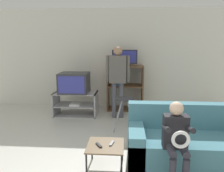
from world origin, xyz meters
TOP-DOWN VIEW (x-y plane):
  - wall_back at (0.00, 3.79)m, footprint 6.40×0.06m
  - tv_stand at (-0.73, 2.96)m, footprint 1.02×0.57m
  - television_main at (-0.76, 2.95)m, footprint 0.68×0.58m
  - media_shelf at (0.44, 3.48)m, footprint 0.91×0.48m
  - television_flat at (0.42, 3.47)m, footprint 0.63×0.20m
  - folding_stool at (0.45, 2.13)m, footprint 0.44×0.39m
  - snack_table at (0.20, 0.70)m, footprint 0.50×0.50m
  - remote_control_black at (0.12, 0.67)m, footprint 0.11×0.14m
  - remote_control_white at (0.29, 0.74)m, footprint 0.07×0.15m
  - couch at (1.39, 0.97)m, footprint 1.76×0.85m
  - person_standing_adult at (0.28, 2.85)m, footprint 0.53×0.20m
  - person_seated_child at (1.09, 0.48)m, footprint 0.33×0.43m

SIDE VIEW (x-z plane):
  - tv_stand at x=-0.73m, z-range 0.00..0.55m
  - couch at x=1.39m, z-range -0.13..0.69m
  - snack_table at x=0.20m, z-range 0.14..0.49m
  - remote_control_black at x=0.12m, z-range 0.35..0.37m
  - remote_control_white at x=0.29m, z-range 0.35..0.37m
  - folding_stool at x=0.45m, z-range 0.20..0.85m
  - media_shelf at x=0.44m, z-range 0.01..1.17m
  - person_seated_child at x=1.09m, z-range 0.09..1.10m
  - television_main at x=-0.76m, z-range 0.56..1.03m
  - person_standing_adult at x=0.28m, z-range 0.18..1.82m
  - wall_back at x=0.00m, z-range 0.00..2.60m
  - television_flat at x=0.42m, z-range 1.15..1.54m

